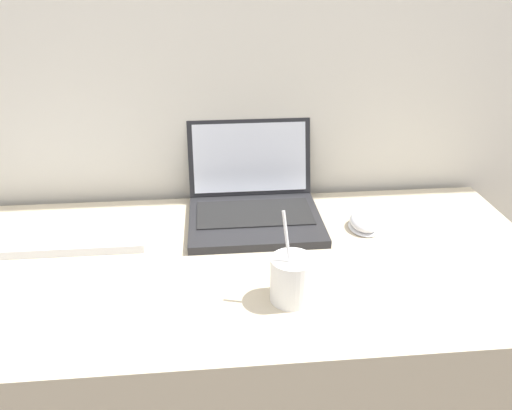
{
  "coord_description": "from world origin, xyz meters",
  "views": [
    {
      "loc": [
        0.0,
        -0.61,
        1.32
      ],
      "look_at": [
        0.1,
        0.43,
        0.8
      ],
      "focal_mm": 35.0,
      "sensor_mm": 36.0,
      "label": 1
    }
  ],
  "objects": [
    {
      "name": "drink_cup",
      "position": [
        0.14,
        0.17,
        0.77
      ],
      "size": [
        0.08,
        0.08,
        0.19
      ],
      "color": "white",
      "rests_on": "desk"
    },
    {
      "name": "computer_mouse",
      "position": [
        0.36,
        0.43,
        0.74
      ],
      "size": [
        0.07,
        0.1,
        0.04
      ],
      "color": "white",
      "rests_on": "desk"
    },
    {
      "name": "laptop",
      "position": [
        0.1,
        0.53,
        0.77
      ],
      "size": [
        0.33,
        0.32,
        0.21
      ],
      "color": "#232326",
      "rests_on": "desk"
    },
    {
      "name": "desk",
      "position": [
        0.0,
        0.32,
        0.36
      ],
      "size": [
        1.48,
        0.64,
        0.72
      ],
      "color": "beige",
      "rests_on": "ground_plane"
    },
    {
      "name": "external_keyboard",
      "position": [
        -0.39,
        0.44,
        0.73
      ],
      "size": [
        0.46,
        0.14,
        0.02
      ],
      "color": "silver",
      "rests_on": "desk"
    }
  ]
}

